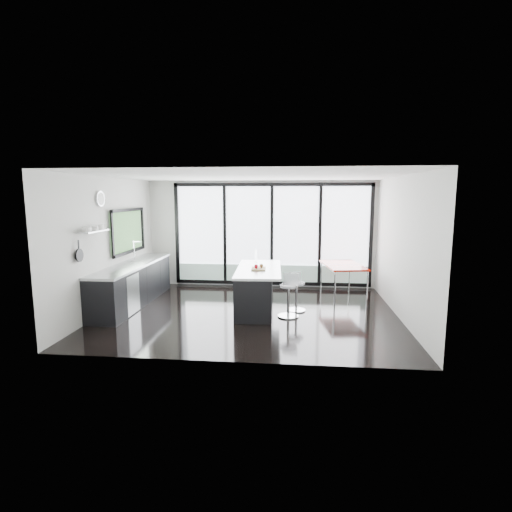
# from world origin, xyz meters

# --- Properties ---
(floor) EXTENTS (6.00, 5.00, 0.00)m
(floor) POSITION_xyz_m (0.00, 0.00, 0.00)
(floor) COLOR black
(floor) RESTS_ON ground
(ceiling) EXTENTS (6.00, 5.00, 0.00)m
(ceiling) POSITION_xyz_m (0.00, 0.00, 2.80)
(ceiling) COLOR white
(ceiling) RESTS_ON wall_back
(wall_back) EXTENTS (6.00, 0.09, 2.80)m
(wall_back) POSITION_xyz_m (0.27, 2.47, 1.27)
(wall_back) COLOR beige
(wall_back) RESTS_ON ground
(wall_front) EXTENTS (6.00, 0.00, 2.80)m
(wall_front) POSITION_xyz_m (0.00, -2.50, 1.40)
(wall_front) COLOR beige
(wall_front) RESTS_ON ground
(wall_left) EXTENTS (0.26, 5.00, 2.80)m
(wall_left) POSITION_xyz_m (-2.97, 0.27, 1.56)
(wall_left) COLOR beige
(wall_left) RESTS_ON ground
(wall_right) EXTENTS (0.00, 5.00, 2.80)m
(wall_right) POSITION_xyz_m (3.00, 0.00, 1.40)
(wall_right) COLOR beige
(wall_right) RESTS_ON ground
(counter_cabinets) EXTENTS (0.69, 3.24, 1.36)m
(counter_cabinets) POSITION_xyz_m (-2.67, 0.40, 0.46)
(counter_cabinets) COLOR black
(counter_cabinets) RESTS_ON floor
(island) EXTENTS (1.03, 2.23, 1.16)m
(island) POSITION_xyz_m (0.09, 0.30, 0.45)
(island) COLOR black
(island) RESTS_ON floor
(bar_stool_near) EXTENTS (0.52, 0.52, 0.67)m
(bar_stool_near) POSITION_xyz_m (0.80, -0.21, 0.33)
(bar_stool_near) COLOR silver
(bar_stool_near) RESTS_ON floor
(bar_stool_far) EXTENTS (0.51, 0.51, 0.62)m
(bar_stool_far) POSITION_xyz_m (0.96, 0.23, 0.31)
(bar_stool_far) COLOR silver
(bar_stool_far) RESTS_ON floor
(red_table) EXTENTS (1.06, 1.58, 0.78)m
(red_table) POSITION_xyz_m (2.07, 1.57, 0.39)
(red_table) COLOR #9B0D00
(red_table) RESTS_ON floor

